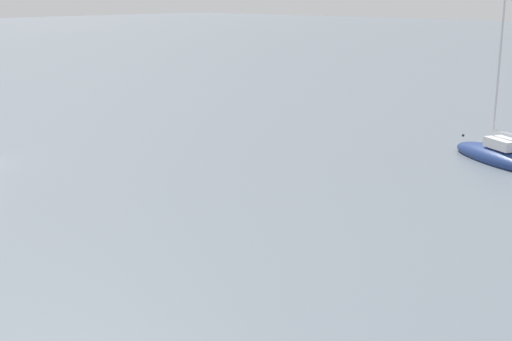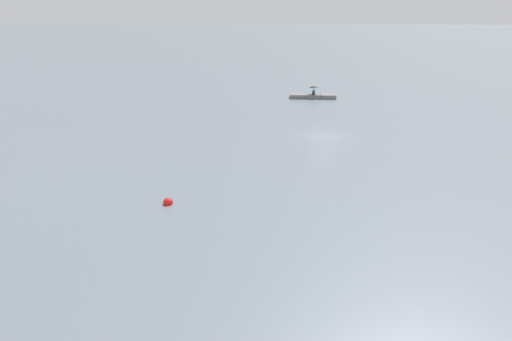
{
  "view_description": "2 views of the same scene",
  "coord_description": "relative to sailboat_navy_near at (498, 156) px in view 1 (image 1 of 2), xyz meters",
  "views": [
    {
      "loc": [
        19.89,
        44.34,
        11.3
      ],
      "look_at": [
        -7.53,
        18.53,
        1.5
      ],
      "focal_mm": 48.4,
      "sensor_mm": 36.0,
      "label": 1
    },
    {
      "loc": [
        4.74,
        45.9,
        13.66
      ],
      "look_at": [
        6.52,
        15.06,
        1.73
      ],
      "focal_mm": 30.86,
      "sensor_mm": 36.0,
      "label": 2
    }
  ],
  "objects": [
    {
      "name": "sailboat_navy_near",
      "position": [
        0.0,
        0.0,
        0.0
      ],
      "size": [
        6.03,
        8.74,
        11.72
      ],
      "rotation": [
        0.0,
        0.0,
        2.68
      ],
      "color": "navy",
      "rests_on": "ground_plane"
    }
  ]
}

